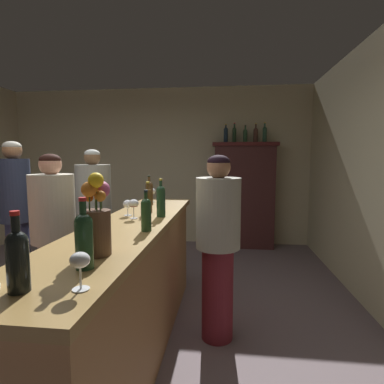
{
  "coord_description": "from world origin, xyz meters",
  "views": [
    {
      "loc": [
        1.26,
        -2.34,
        1.52
      ],
      "look_at": [
        0.96,
        0.3,
        1.23
      ],
      "focal_mm": 28.46,
      "sensor_mm": 36.0,
      "label": 1
    }
  ],
  "objects_px": {
    "wine_bottle_merlot": "(149,192)",
    "bartender": "(218,241)",
    "display_cabinet": "(244,193)",
    "flower_arrangement": "(96,220)",
    "wine_bottle_riesling": "(84,238)",
    "wine_bottle_rose": "(161,200)",
    "patron_in_navy": "(94,215)",
    "bar_counter": "(131,290)",
    "patron_tall": "(54,236)",
    "display_bottle_midright": "(256,134)",
    "wine_bottle_chardonnay": "(18,257)",
    "wine_bottle_pinot": "(146,213)",
    "wine_glass_front": "(134,204)",
    "wine_bottle_syrah": "(148,199)",
    "display_bottle_left": "(226,134)",
    "wine_glass_mid": "(152,192)",
    "wine_glass_rear": "(80,262)",
    "patron_near_entrance": "(16,214)",
    "display_bottle_midleft": "(234,134)",
    "display_bottle_center": "(245,135)",
    "display_bottle_right": "(265,134)",
    "wine_glass_spare": "(128,205)"
  },
  "relations": [
    {
      "from": "wine_bottle_merlot",
      "to": "display_bottle_midleft",
      "type": "xyz_separation_m",
      "value": [
        0.91,
        2.17,
        0.75
      ]
    },
    {
      "from": "wine_bottle_chardonnay",
      "to": "flower_arrangement",
      "type": "height_order",
      "value": "flower_arrangement"
    },
    {
      "from": "wine_bottle_syrah",
      "to": "display_bottle_midleft",
      "type": "distance_m",
      "value": 2.84
    },
    {
      "from": "wine_bottle_rose",
      "to": "patron_in_navy",
      "type": "bearing_deg",
      "value": 139.69
    },
    {
      "from": "wine_bottle_merlot",
      "to": "patron_near_entrance",
      "type": "xyz_separation_m",
      "value": [
        -1.41,
        -0.13,
        -0.23
      ]
    },
    {
      "from": "wine_bottle_merlot",
      "to": "bartender",
      "type": "xyz_separation_m",
      "value": [
        0.73,
        -0.59,
        -0.33
      ]
    },
    {
      "from": "display_bottle_right",
      "to": "patron_tall",
      "type": "xyz_separation_m",
      "value": [
        -2.12,
        -2.76,
        -1.08
      ]
    },
    {
      "from": "display_bottle_left",
      "to": "display_bottle_right",
      "type": "relative_size",
      "value": 0.95
    },
    {
      "from": "wine_bottle_merlot",
      "to": "patron_tall",
      "type": "bearing_deg",
      "value": -140.04
    },
    {
      "from": "wine_bottle_riesling",
      "to": "display_bottle_midright",
      "type": "bearing_deg",
      "value": 74.85
    },
    {
      "from": "wine_bottle_riesling",
      "to": "wine_glass_rear",
      "type": "distance_m",
      "value": 0.23
    },
    {
      "from": "display_cabinet",
      "to": "wine_bottle_riesling",
      "type": "xyz_separation_m",
      "value": [
        -0.91,
        -3.99,
        0.25
      ]
    },
    {
      "from": "display_cabinet",
      "to": "patron_tall",
      "type": "bearing_deg",
      "value": -123.11
    },
    {
      "from": "flower_arrangement",
      "to": "display_bottle_left",
      "type": "height_order",
      "value": "display_bottle_left"
    },
    {
      "from": "wine_bottle_riesling",
      "to": "patron_in_navy",
      "type": "relative_size",
      "value": 0.19
    },
    {
      "from": "wine_glass_mid",
      "to": "wine_glass_rear",
      "type": "relative_size",
      "value": 1.11
    },
    {
      "from": "bar_counter",
      "to": "patron_near_entrance",
      "type": "distance_m",
      "value": 1.72
    },
    {
      "from": "display_bottle_left",
      "to": "patron_near_entrance",
      "type": "height_order",
      "value": "display_bottle_left"
    },
    {
      "from": "wine_glass_mid",
      "to": "display_bottle_center",
      "type": "distance_m",
      "value": 2.39
    },
    {
      "from": "wine_bottle_rose",
      "to": "wine_bottle_pinot",
      "type": "bearing_deg",
      "value": -88.84
    },
    {
      "from": "wine_glass_mid",
      "to": "patron_tall",
      "type": "xyz_separation_m",
      "value": [
        -0.69,
        -0.79,
        -0.31
      ]
    },
    {
      "from": "wine_bottle_pinot",
      "to": "wine_glass_front",
      "type": "distance_m",
      "value": 0.45
    },
    {
      "from": "bartender",
      "to": "flower_arrangement",
      "type": "bearing_deg",
      "value": 46.66
    },
    {
      "from": "wine_glass_front",
      "to": "flower_arrangement",
      "type": "distance_m",
      "value": 0.92
    },
    {
      "from": "display_cabinet",
      "to": "wine_bottle_riesling",
      "type": "height_order",
      "value": "display_cabinet"
    },
    {
      "from": "wine_glass_mid",
      "to": "wine_glass_rear",
      "type": "height_order",
      "value": "wine_glass_mid"
    },
    {
      "from": "wine_bottle_riesling",
      "to": "wine_bottle_rose",
      "type": "bearing_deg",
      "value": 86.43
    },
    {
      "from": "patron_near_entrance",
      "to": "patron_in_navy",
      "type": "distance_m",
      "value": 0.78
    },
    {
      "from": "patron_tall",
      "to": "wine_glass_front",
      "type": "bearing_deg",
      "value": 19.86
    },
    {
      "from": "wine_bottle_riesling",
      "to": "display_bottle_left",
      "type": "relative_size",
      "value": 1.02
    },
    {
      "from": "wine_bottle_syrah",
      "to": "display_bottle_left",
      "type": "height_order",
      "value": "display_bottle_left"
    },
    {
      "from": "bar_counter",
      "to": "wine_bottle_rose",
      "type": "height_order",
      "value": "wine_bottle_rose"
    },
    {
      "from": "wine_bottle_syrah",
      "to": "display_bottle_left",
      "type": "xyz_separation_m",
      "value": [
        0.66,
        2.62,
        0.76
      ]
    },
    {
      "from": "wine_glass_spare",
      "to": "display_bottle_right",
      "type": "distance_m",
      "value": 3.22
    },
    {
      "from": "wine_bottle_rose",
      "to": "display_bottle_midleft",
      "type": "distance_m",
      "value": 2.95
    },
    {
      "from": "display_cabinet",
      "to": "wine_bottle_syrah",
      "type": "relative_size",
      "value": 6.38
    },
    {
      "from": "patron_near_entrance",
      "to": "bartender",
      "type": "relative_size",
      "value": 1.1
    },
    {
      "from": "wine_bottle_riesling",
      "to": "wine_bottle_merlot",
      "type": "height_order",
      "value": "wine_bottle_riesling"
    },
    {
      "from": "patron_tall",
      "to": "bartender",
      "type": "relative_size",
      "value": 1.01
    },
    {
      "from": "wine_bottle_pinot",
      "to": "wine_glass_front",
      "type": "xyz_separation_m",
      "value": [
        -0.21,
        0.4,
        -0.01
      ]
    },
    {
      "from": "flower_arrangement",
      "to": "display_bottle_right",
      "type": "relative_size",
      "value": 1.27
    },
    {
      "from": "wine_bottle_rose",
      "to": "wine_bottle_chardonnay",
      "type": "bearing_deg",
      "value": -98.01
    },
    {
      "from": "display_cabinet",
      "to": "flower_arrangement",
      "type": "distance_m",
      "value": 3.92
    },
    {
      "from": "wine_bottle_syrah",
      "to": "wine_glass_mid",
      "type": "distance_m",
      "value": 0.66
    },
    {
      "from": "display_bottle_left",
      "to": "patron_tall",
      "type": "xyz_separation_m",
      "value": [
        -1.48,
        -2.76,
        -1.08
      ]
    },
    {
      "from": "wine_bottle_chardonnay",
      "to": "display_bottle_center",
      "type": "relative_size",
      "value": 1.04
    },
    {
      "from": "wine_bottle_rose",
      "to": "display_bottle_midleft",
      "type": "relative_size",
      "value": 0.97
    },
    {
      "from": "display_bottle_midright",
      "to": "patron_tall",
      "type": "distance_m",
      "value": 3.56
    },
    {
      "from": "wine_bottle_syrah",
      "to": "wine_glass_front",
      "type": "distance_m",
      "value": 0.27
    },
    {
      "from": "bar_counter",
      "to": "display_bottle_center",
      "type": "distance_m",
      "value": 3.51
    }
  ]
}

